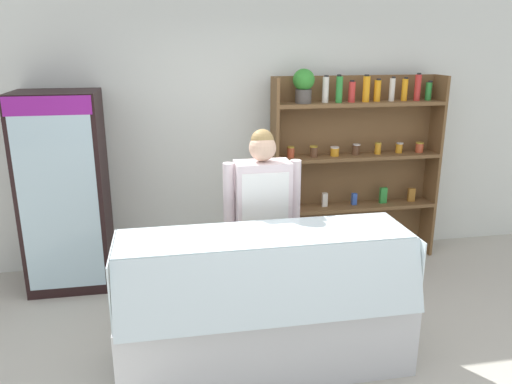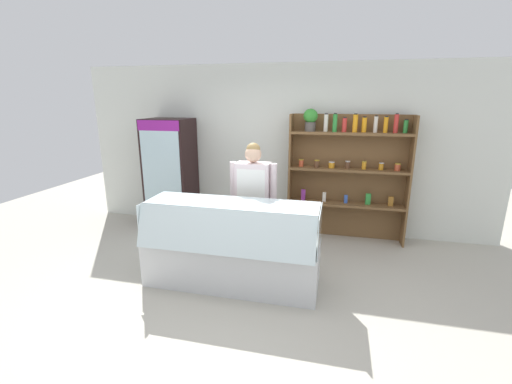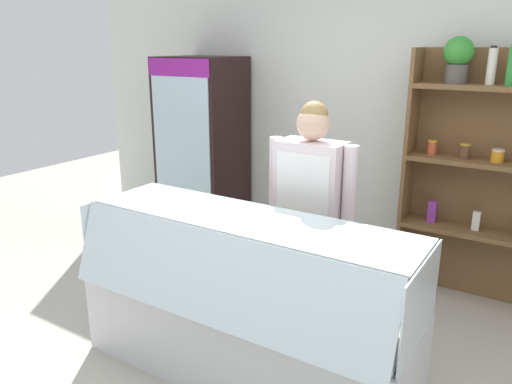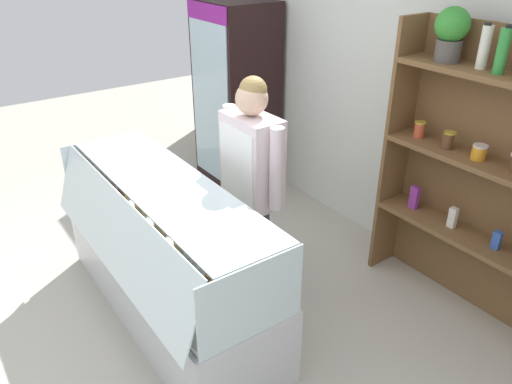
{
  "view_description": "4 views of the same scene",
  "coord_description": "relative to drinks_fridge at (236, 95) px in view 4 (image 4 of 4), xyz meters",
  "views": [
    {
      "loc": [
        -0.87,
        -2.96,
        2.26
      ],
      "look_at": [
        -0.21,
        0.54,
        1.19
      ],
      "focal_mm": 35.0,
      "sensor_mm": 36.0,
      "label": 1
    },
    {
      "loc": [
        0.92,
        -3.43,
        2.16
      ],
      "look_at": [
        -0.02,
        0.49,
        1.06
      ],
      "focal_mm": 24.0,
      "sensor_mm": 36.0,
      "label": 2
    },
    {
      "loc": [
        1.26,
        -2.09,
        1.97
      ],
      "look_at": [
        -0.57,
        0.8,
        0.95
      ],
      "focal_mm": 35.0,
      "sensor_mm": 36.0,
      "label": 3
    },
    {
      "loc": [
        2.38,
        -0.99,
        2.41
      ],
      "look_at": [
        0.1,
        0.64,
        0.95
      ],
      "focal_mm": 35.0,
      "sensor_mm": 36.0,
      "label": 4
    }
  ],
  "objects": [
    {
      "name": "drinks_fridge",
      "position": [
        0.0,
        0.0,
        0.0
      ],
      "size": [
        0.74,
        0.63,
        1.85
      ],
      "color": "black",
      "rests_on": "ground"
    },
    {
      "name": "deli_display_case",
      "position": [
        1.57,
        -1.61,
        -0.61
      ],
      "size": [
        2.04,
        0.74,
        1.01
      ],
      "color": "silver",
      "rests_on": "ground"
    },
    {
      "name": "back_wall",
      "position": [
        1.8,
        0.41,
        0.43
      ],
      "size": [
        6.8,
        0.1,
        2.7
      ],
      "primitive_type": "cube",
      "color": "silver",
      "rests_on": "ground"
    },
    {
      "name": "shop_clerk",
      "position": [
        1.68,
        -0.98,
        0.03
      ],
      "size": [
        0.63,
        0.25,
        1.62
      ],
      "color": "#383D51",
      "rests_on": "ground"
    },
    {
      "name": "ground_plane",
      "position": [
        1.8,
        -1.73,
        -0.92
      ],
      "size": [
        12.0,
        12.0,
        0.0
      ],
      "primitive_type": "plane",
      "color": "#B7B2A3"
    }
  ]
}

